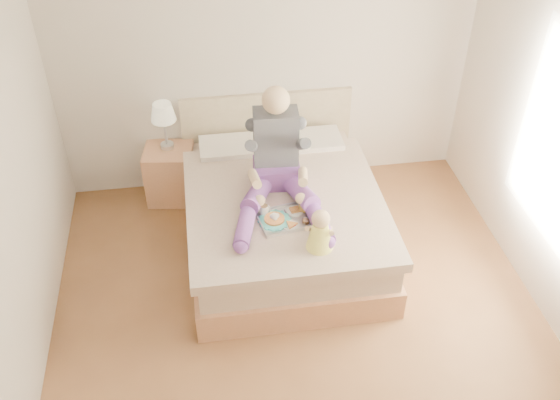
{
  "coord_description": "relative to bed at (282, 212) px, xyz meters",
  "views": [
    {
      "loc": [
        -0.67,
        -3.26,
        3.95
      ],
      "look_at": [
        -0.07,
        0.72,
        0.75
      ],
      "focal_mm": 40.0,
      "sensor_mm": 36.0,
      "label": 1
    }
  ],
  "objects": [
    {
      "name": "baby",
      "position": [
        0.18,
        -0.81,
        0.44
      ],
      "size": [
        0.27,
        0.32,
        0.36
      ],
      "rotation": [
        0.0,
        0.0,
        -0.43
      ],
      "color": "#FFFA50",
      "rests_on": "bed"
    },
    {
      "name": "bed",
      "position": [
        0.0,
        0.0,
        0.0
      ],
      "size": [
        1.7,
        2.18,
        1.0
      ],
      "color": "#A6704D",
      "rests_on": "ground"
    },
    {
      "name": "tray",
      "position": [
        -0.04,
        -0.45,
        0.32
      ],
      "size": [
        0.49,
        0.41,
        0.12
      ],
      "rotation": [
        0.0,
        0.0,
        0.18
      ],
      "color": "silver",
      "rests_on": "bed"
    },
    {
      "name": "lamp",
      "position": [
        -1.0,
        0.85,
        0.62
      ],
      "size": [
        0.24,
        0.24,
        0.48
      ],
      "color": "silver",
      "rests_on": "nightstand"
    },
    {
      "name": "nightstand",
      "position": [
        -1.0,
        0.8,
        -0.03
      ],
      "size": [
        0.52,
        0.48,
        0.57
      ],
      "rotation": [
        0.0,
        0.0,
        -0.14
      ],
      "color": "#A6704D",
      "rests_on": "ground"
    },
    {
      "name": "adult",
      "position": [
        -0.04,
        -0.06,
        0.57
      ],
      "size": [
        0.81,
        1.17,
        0.96
      ],
      "rotation": [
        0.0,
        0.0,
        -0.07
      ],
      "color": "#643585",
      "rests_on": "bed"
    },
    {
      "name": "room",
      "position": [
        0.08,
        -1.08,
        1.19
      ],
      "size": [
        4.02,
        4.22,
        2.71
      ],
      "color": "brown",
      "rests_on": "ground"
    }
  ]
}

